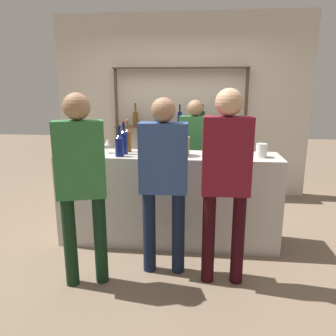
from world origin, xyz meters
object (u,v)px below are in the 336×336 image
at_px(counter_bottle_3, 128,139).
at_px(counter_bottle_2, 119,145).
at_px(wine_glass, 107,143).
at_px(customer_left, 81,176).
at_px(customer_right, 226,172).
at_px(cork_jar, 262,151).
at_px(ice_bucket, 180,146).
at_px(customer_center, 164,174).
at_px(counter_bottle_0, 76,141).
at_px(counter_bottle_1, 124,141).
at_px(server_behind_counter, 194,149).

bearing_deg(counter_bottle_3, counter_bottle_2, -96.78).
relative_size(wine_glass, customer_left, 0.09).
xyz_separation_m(wine_glass, customer_right, (1.23, -0.75, -0.10)).
height_order(counter_bottle_3, cork_jar, counter_bottle_3).
bearing_deg(ice_bucket, customer_center, -100.08).
bearing_deg(cork_jar, counter_bottle_3, 174.33).
distance_m(counter_bottle_0, customer_left, 0.87).
distance_m(customer_left, customer_right, 1.20).
xyz_separation_m(counter_bottle_0, customer_right, (1.53, -0.63, -0.13)).
height_order(counter_bottle_1, counter_bottle_2, counter_bottle_1).
xyz_separation_m(wine_glass, customer_left, (0.04, -0.91, -0.13)).
bearing_deg(server_behind_counter, customer_left, -23.54).
relative_size(counter_bottle_2, customer_center, 0.20).
relative_size(counter_bottle_2, customer_left, 0.19).
relative_size(counter_bottle_2, ice_bucket, 1.57).
distance_m(counter_bottle_1, counter_bottle_2, 0.13).
bearing_deg(customer_left, cork_jar, -78.38).
bearing_deg(counter_bottle_2, counter_bottle_1, 81.12).
bearing_deg(customer_left, server_behind_counter, -44.42).
bearing_deg(counter_bottle_3, server_behind_counter, 43.76).
relative_size(counter_bottle_2, server_behind_counter, 0.21).
distance_m(counter_bottle_0, cork_jar, 1.94).
height_order(counter_bottle_1, server_behind_counter, server_behind_counter).
height_order(counter_bottle_1, counter_bottle_3, counter_bottle_3).
xyz_separation_m(counter_bottle_3, cork_jar, (1.43, -0.14, -0.07)).
bearing_deg(customer_left, counter_bottle_3, -26.24).
bearing_deg(counter_bottle_0, counter_bottle_2, -4.22).
distance_m(counter_bottle_0, counter_bottle_1, 0.50).
bearing_deg(counter_bottle_2, counter_bottle_0, 175.78).
height_order(wine_glass, customer_center, customer_center).
bearing_deg(counter_bottle_1, counter_bottle_2, -98.88).
distance_m(counter_bottle_1, cork_jar, 1.44).
height_order(wine_glass, ice_bucket, ice_bucket).
bearing_deg(customer_center, counter_bottle_3, 32.10).
bearing_deg(ice_bucket, server_behind_counter, 81.34).
relative_size(counter_bottle_1, ice_bucket, 1.70).
distance_m(cork_jar, customer_left, 1.82).
distance_m(cork_jar, customer_center, 1.12).
distance_m(wine_glass, customer_center, 0.95).
height_order(counter_bottle_2, customer_left, customer_left).
height_order(wine_glass, customer_left, customer_left).
relative_size(counter_bottle_0, customer_left, 0.22).
relative_size(customer_right, customer_center, 1.05).
height_order(counter_bottle_2, cork_jar, counter_bottle_2).
bearing_deg(counter_bottle_0, ice_bucket, 3.95).
relative_size(wine_glass, customer_center, 0.09).
bearing_deg(customer_center, customer_left, 110.93).
height_order(counter_bottle_3, server_behind_counter, server_behind_counter).
height_order(counter_bottle_1, cork_jar, counter_bottle_1).
relative_size(wine_glass, cork_jar, 1.09).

